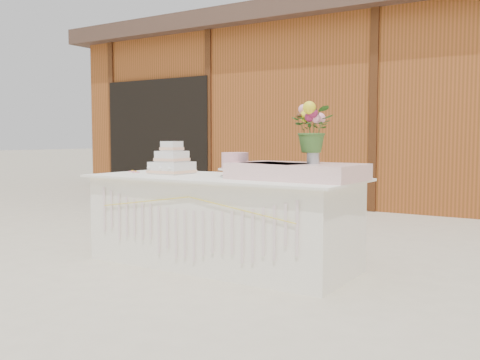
% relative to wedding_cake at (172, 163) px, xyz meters
% --- Properties ---
extents(ground, '(80.00, 80.00, 0.00)m').
position_rel_wedding_cake_xyz_m(ground, '(0.59, -0.06, -0.87)').
color(ground, beige).
rests_on(ground, ground).
extents(barn, '(12.60, 4.60, 3.30)m').
position_rel_wedding_cake_xyz_m(barn, '(0.58, 5.94, 0.80)').
color(barn, '#93471E').
rests_on(barn, ground).
extents(cake_table, '(2.40, 1.00, 0.77)m').
position_rel_wedding_cake_xyz_m(cake_table, '(0.59, -0.06, -0.48)').
color(cake_table, white).
rests_on(cake_table, ground).
extents(wedding_cake, '(0.34, 0.34, 0.30)m').
position_rel_wedding_cake_xyz_m(wedding_cake, '(0.00, 0.00, 0.00)').
color(wedding_cake, silver).
rests_on(wedding_cake, cake_table).
extents(pink_cake_stand, '(0.29, 0.29, 0.21)m').
position_rel_wedding_cake_xyz_m(pink_cake_stand, '(0.73, -0.05, 0.01)').
color(pink_cake_stand, silver).
rests_on(pink_cake_stand, cake_table).
extents(satin_runner, '(1.06, 0.64, 0.13)m').
position_rel_wedding_cake_xyz_m(satin_runner, '(1.29, -0.01, -0.04)').
color(satin_runner, '#FFCECD').
rests_on(satin_runner, cake_table).
extents(flower_vase, '(0.10, 0.10, 0.14)m').
position_rel_wedding_cake_xyz_m(flower_vase, '(1.43, -0.01, 0.10)').
color(flower_vase, '#B8B8BD').
rests_on(flower_vase, satin_runner).
extents(bouquet, '(0.39, 0.36, 0.36)m').
position_rel_wedding_cake_xyz_m(bouquet, '(1.43, -0.01, 0.34)').
color(bouquet, '#376126').
rests_on(bouquet, flower_vase).
extents(loose_flowers, '(0.29, 0.40, 0.02)m').
position_rel_wedding_cake_xyz_m(loose_flowers, '(-0.43, 0.07, -0.09)').
color(loose_flowers, pink).
rests_on(loose_flowers, cake_table).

